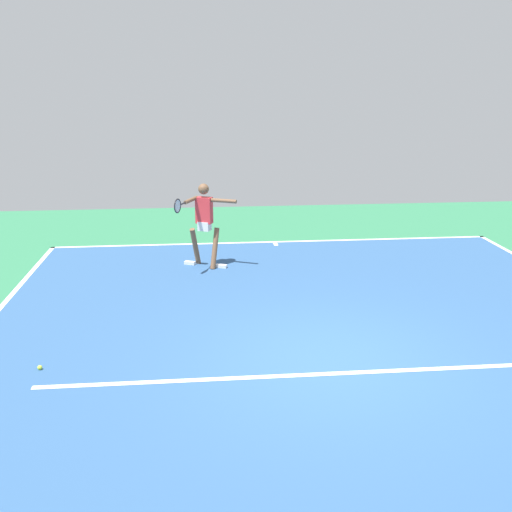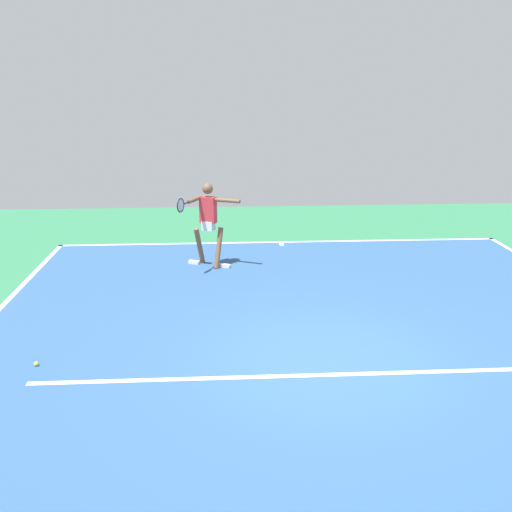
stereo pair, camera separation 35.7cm
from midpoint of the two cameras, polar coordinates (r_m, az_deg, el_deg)
The scene contains 7 objects.
ground_plane at distance 8.67m, azimuth 6.23°, elevation -10.02°, with size 22.09×22.09×0.00m, color #2D754C.
court_surface at distance 8.67m, azimuth 6.23°, elevation -10.01°, with size 10.97×13.27×0.00m, color #2D5484.
court_line_baseline_near at distance 14.77m, azimuth 1.12°, elevation 1.38°, with size 10.97×0.10×0.01m, color white.
court_line_service at distance 8.31m, azimuth 6.80°, elevation -11.24°, with size 8.23×0.10×0.01m, color white.
court_line_centre_mark at distance 14.58m, azimuth 1.21°, elevation 1.18°, with size 0.10×0.30×0.01m, color white.
tennis_player at distance 12.59m, azimuth -5.88°, elevation 3.56°, with size 1.28×1.20×1.83m.
tennis_ball_near_player at distance 8.93m, azimuth -21.33°, elevation -10.05°, with size 0.07×0.07×0.07m, color #C6E53D.
Camera 1 is at (1.85, 7.57, 3.86)m, focal length 41.24 mm.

